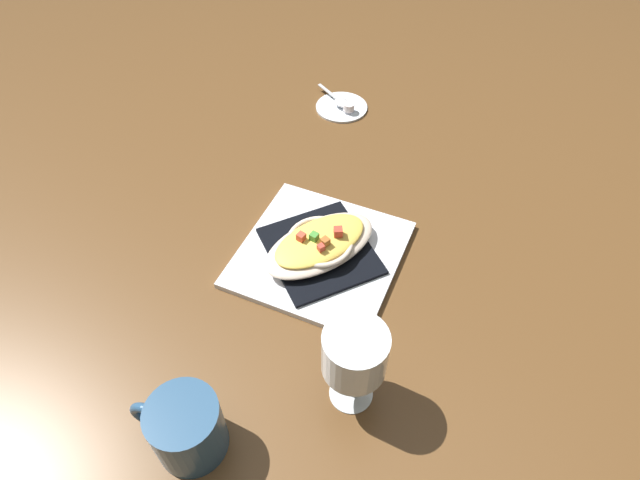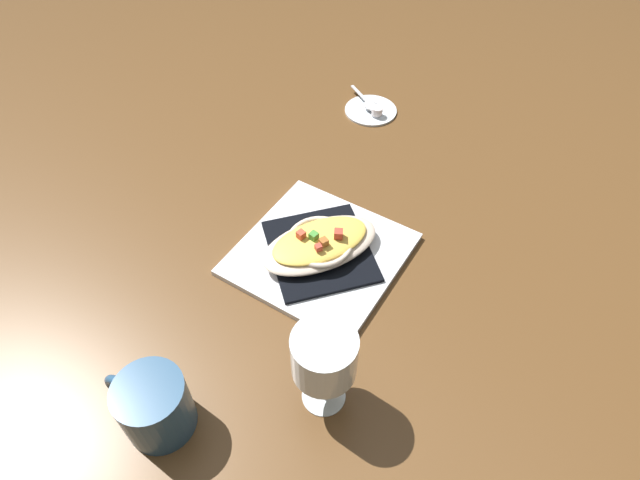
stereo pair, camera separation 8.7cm
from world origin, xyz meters
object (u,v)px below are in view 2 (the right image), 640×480
creamer_saucer (371,110)px  gratin_dish (320,243)px  coffee_mug (155,408)px  stemmed_glass (324,358)px  spoon (370,105)px  creamer_cup_0 (377,111)px  square_plate (320,254)px

creamer_saucer → gratin_dish: bearing=-70.9°
coffee_mug → stemmed_glass: 0.23m
spoon → creamer_cup_0: (0.03, -0.01, 0.00)m
coffee_mug → creamer_cup_0: coffee_mug is taller
square_plate → coffee_mug: (-0.01, -0.35, 0.04)m
creamer_saucer → coffee_mug: bearing=-80.5°
square_plate → creamer_cup_0: 0.41m
gratin_dish → stemmed_glass: stemmed_glass is taller
stemmed_glass → spoon: (-0.29, 0.61, -0.09)m
stemmed_glass → gratin_dish: bearing=125.4°
gratin_dish → stemmed_glass: size_ratio=1.57×
gratin_dish → square_plate: bearing=136.5°
gratin_dish → coffee_mug: 0.35m
stemmed_glass → creamer_saucer: bearing=115.1°
gratin_dish → spoon: bearing=109.5°
gratin_dish → spoon: gratin_dish is taller
gratin_dish → spoon: size_ratio=2.25×
spoon → creamer_cup_0: creamer_cup_0 is taller
stemmed_glass → coffee_mug: bearing=-136.4°
square_plate → stemmed_glass: bearing=-54.6°
creamer_cup_0 → gratin_dish: bearing=-73.3°
square_plate → creamer_saucer: (-0.14, 0.40, -0.00)m
gratin_dish → spoon: 0.43m
square_plate → stemmed_glass: 0.27m
coffee_mug → spoon: size_ratio=1.22×
square_plate → creamer_saucer: 0.43m
stemmed_glass → creamer_cup_0: stemmed_glass is taller
spoon → creamer_cup_0: bearing=-29.4°
creamer_cup_0 → stemmed_glass: bearing=-66.2°
square_plate → coffee_mug: coffee_mug is taller
coffee_mug → creamer_saucer: size_ratio=1.09×
coffee_mug → creamer_cup_0: bearing=98.0°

